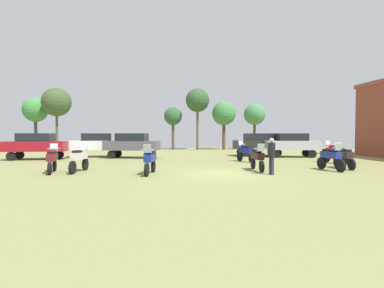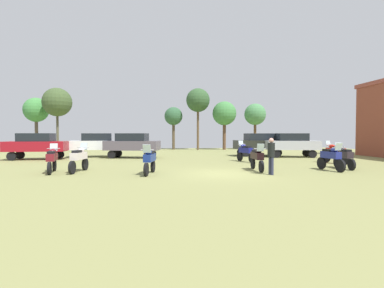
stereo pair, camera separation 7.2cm
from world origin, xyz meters
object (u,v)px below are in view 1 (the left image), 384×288
at_px(car_5, 97,143).
at_px(tree_6, 255,115).
at_px(motorcycle_3, 257,157).
at_px(car_2, 36,144).
at_px(motorcycle_6, 245,152).
at_px(car_4, 292,143).
at_px(motorcycle_2, 331,157).
at_px(motorcycle_5, 150,160).
at_px(tree_2, 35,110).
at_px(person_1, 272,153).
at_px(tree_3, 197,101).
at_px(tree_4, 173,117).
at_px(tree_5, 224,114).
at_px(motorcycle_1, 52,159).
at_px(car_1, 259,143).
at_px(motorcycle_4, 335,152).
at_px(tree_1, 56,102).
at_px(car_3, 132,144).
at_px(motorcycle_8, 79,158).
at_px(motorcycle_7, 344,156).

xyz_separation_m(car_5, tree_6, (17.17, 10.16, 3.20)).
height_order(motorcycle_3, car_2, car_2).
bearing_deg(motorcycle_6, car_4, 18.74).
bearing_deg(tree_6, motorcycle_2, -97.76).
relative_size(motorcycle_2, motorcycle_5, 1.02).
height_order(tree_2, tree_6, tree_2).
relative_size(motorcycle_3, person_1, 1.29).
xyz_separation_m(motorcycle_2, tree_3, (-4.35, 21.08, 5.30)).
height_order(tree_3, tree_4, tree_3).
xyz_separation_m(person_1, tree_5, (2.73, 22.43, 3.44)).
bearing_deg(motorcycle_1, motorcycle_6, 11.80).
height_order(car_5, tree_2, tree_2).
distance_m(car_1, person_1, 12.35).
relative_size(motorcycle_4, motorcycle_6, 1.04).
xyz_separation_m(tree_1, tree_4, (13.46, 1.48, -1.48)).
bearing_deg(motorcycle_5, tree_4, -84.73).
bearing_deg(tree_2, car_3, -45.69).
xyz_separation_m(car_2, tree_3, (13.97, 12.26, 4.86)).
relative_size(motorcycle_1, tree_2, 0.33).
bearing_deg(car_2, tree_1, 9.00).
height_order(motorcycle_3, tree_5, tree_5).
bearing_deg(tree_4, motorcycle_3, -81.12).
relative_size(motorcycle_1, motorcycle_2, 0.99).
relative_size(tree_2, tree_4, 1.18).
distance_m(motorcycle_2, motorcycle_8, 13.12).
relative_size(motorcycle_7, car_2, 0.48).
relative_size(motorcycle_7, tree_1, 0.29).
height_order(motorcycle_1, motorcycle_8, motorcycle_8).
bearing_deg(motorcycle_8, car_1, 45.28).
xyz_separation_m(motorcycle_8, car_5, (-1.21, 10.06, 0.44)).
relative_size(motorcycle_4, tree_2, 0.34).
xyz_separation_m(car_4, person_1, (-5.76, -10.10, -0.15)).
bearing_deg(motorcycle_2, car_4, -109.40).
height_order(motorcycle_3, person_1, person_1).
height_order(tree_3, tree_6, tree_3).
bearing_deg(tree_2, tree_5, -2.78).
height_order(car_3, person_1, car_3).
height_order(motorcycle_2, car_5, car_5).
xyz_separation_m(motorcycle_7, car_4, (0.79, 8.17, 0.46)).
relative_size(motorcycle_8, car_3, 0.48).
xyz_separation_m(motorcycle_1, motorcycle_6, (11.28, 4.64, 0.01)).
height_order(motorcycle_3, tree_2, tree_2).
relative_size(car_2, car_4, 0.97).
distance_m(motorcycle_2, tree_6, 21.59).
bearing_deg(motorcycle_5, car_1, -119.23).
xyz_separation_m(car_2, tree_5, (17.30, 12.43, 3.29)).
bearing_deg(motorcycle_8, tree_5, 67.42).
height_order(car_2, tree_4, tree_4).
relative_size(motorcycle_8, tree_1, 0.31).
bearing_deg(car_1, person_1, 161.50).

